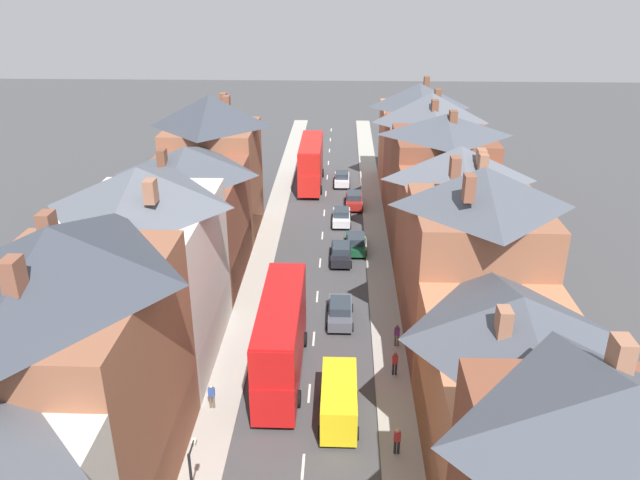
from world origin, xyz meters
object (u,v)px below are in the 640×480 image
at_px(pedestrian_mid_left, 397,440).
at_px(pedestrian_far_right, 397,334).
at_px(double_decker_bus_mid_street, 281,336).
at_px(pedestrian_mid_right, 212,395).
at_px(pedestrian_far_left, 395,362).
at_px(car_parked_left_b, 341,216).
at_px(car_mid_white, 342,179).
at_px(car_near_blue, 340,311).
at_px(car_far_grey, 354,200).
at_px(double_decker_bus_lead, 311,162).
at_px(car_parked_right_a, 341,253).
at_px(delivery_van, 339,400).
at_px(car_mid_black, 356,243).

bearing_deg(pedestrian_mid_left, pedestrian_far_right, 85.73).
bearing_deg(pedestrian_far_right, double_decker_bus_mid_street, -155.98).
height_order(pedestrian_mid_right, pedestrian_far_left, same).
height_order(car_parked_left_b, pedestrian_mid_left, pedestrian_mid_left).
xyz_separation_m(car_mid_white, pedestrian_mid_right, (-7.31, -40.70, 0.22)).
bearing_deg(car_near_blue, pedestrian_mid_left, -77.23).
bearing_deg(car_mid_white, car_far_grey, -79.82).
bearing_deg(double_decker_bus_lead, car_parked_left_b, -73.06).
relative_size(car_near_blue, pedestrian_mid_right, 2.68).
bearing_deg(car_parked_left_b, car_parked_right_a, -90.00).
xyz_separation_m(double_decker_bus_lead, delivery_van, (3.61, -41.06, -1.48)).
relative_size(pedestrian_mid_left, pedestrian_far_left, 1.00).
relative_size(pedestrian_mid_left, pedestrian_mid_right, 1.00).
xyz_separation_m(car_far_grey, pedestrian_far_left, (2.14, -29.86, 0.18)).
bearing_deg(delivery_van, pedestrian_far_left, 50.25).
bearing_deg(pedestrian_mid_left, delivery_van, 137.64).
distance_m(pedestrian_mid_left, pedestrian_far_right, 10.18).
distance_m(double_decker_bus_lead, delivery_van, 41.24).
bearing_deg(pedestrian_far_left, double_decker_bus_mid_street, -179.47).
bearing_deg(car_far_grey, pedestrian_far_right, -84.63).
height_order(double_decker_bus_mid_street, pedestrian_far_right, double_decker_bus_mid_street).
xyz_separation_m(car_parked_right_a, pedestrian_far_right, (3.80, -13.26, 0.20)).
xyz_separation_m(car_near_blue, pedestrian_mid_left, (3.04, -13.43, 0.20)).
relative_size(double_decker_bus_mid_street, car_parked_right_a, 2.58).
height_order(car_parked_right_a, pedestrian_mid_right, pedestrian_mid_right).
height_order(car_parked_left_b, car_far_grey, car_far_grey).
relative_size(car_mid_white, pedestrian_far_left, 2.45).
relative_size(car_mid_white, pedestrian_mid_right, 2.45).
height_order(double_decker_bus_lead, pedestrian_far_left, double_decker_bus_lead).
bearing_deg(car_parked_right_a, double_decker_bus_mid_street, -102.30).
distance_m(delivery_van, pedestrian_mid_right, 7.33).
bearing_deg(pedestrian_mid_right, pedestrian_far_left, 18.51).
bearing_deg(car_far_grey, car_parked_left_b, -105.19).
xyz_separation_m(car_near_blue, pedestrian_mid_right, (-7.31, -10.11, 0.20)).
xyz_separation_m(delivery_van, pedestrian_mid_right, (-7.31, 0.54, -0.30)).
height_order(car_near_blue, pedestrian_far_left, pedestrian_far_left).
relative_size(car_parked_left_b, pedestrian_mid_left, 2.43).
bearing_deg(car_far_grey, pedestrian_mid_left, -87.28).
height_order(car_mid_black, car_mid_white, car_mid_white).
relative_size(car_parked_right_a, car_mid_white, 1.06).
bearing_deg(pedestrian_mid_left, car_parked_left_b, 95.44).
relative_size(pedestrian_far_left, pedestrian_far_right, 1.00).
bearing_deg(car_near_blue, pedestrian_far_right, -40.77).
bearing_deg(double_decker_bus_mid_street, pedestrian_mid_right, -136.32).
height_order(pedestrian_mid_right, pedestrian_far_right, same).
relative_size(car_far_grey, pedestrian_mid_left, 2.59).
bearing_deg(pedestrian_far_left, pedestrian_mid_left, -93.27).
relative_size(car_mid_white, pedestrian_mid_left, 2.45).
distance_m(car_near_blue, pedestrian_mid_right, 12.48).
distance_m(delivery_van, pedestrian_mid_left, 4.13).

